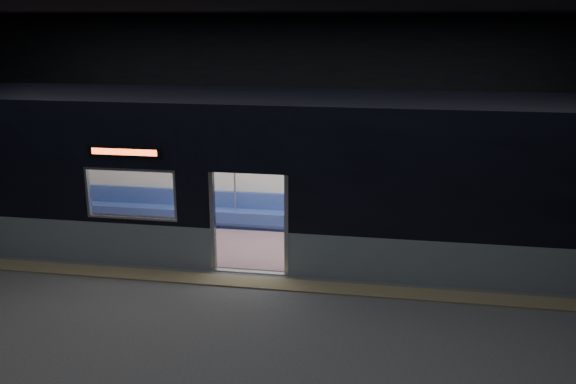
# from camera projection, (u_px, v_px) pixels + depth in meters

# --- Properties ---
(station_floor) EXTENTS (24.00, 14.00, 0.01)m
(station_floor) POSITION_uv_depth(u_px,v_px,m) (237.00, 295.00, 11.17)
(station_floor) COLOR #47494C
(station_floor) RESTS_ON ground
(station_envelope) EXTENTS (24.00, 14.00, 5.00)m
(station_envelope) POSITION_uv_depth(u_px,v_px,m) (232.00, 95.00, 10.16)
(station_envelope) COLOR black
(station_envelope) RESTS_ON station_floor
(tactile_strip) EXTENTS (22.80, 0.50, 0.03)m
(tactile_strip) POSITION_uv_depth(u_px,v_px,m) (244.00, 282.00, 11.69)
(tactile_strip) COLOR #8C7F59
(tactile_strip) RESTS_ON station_floor
(metro_car) EXTENTS (18.00, 3.04, 3.35)m
(metro_car) POSITION_uv_depth(u_px,v_px,m) (264.00, 165.00, 13.07)
(metro_car) COLOR gray
(metro_car) RESTS_ON station_floor
(passenger) EXTENTS (0.37, 0.64, 1.30)m
(passenger) POSITION_uv_depth(u_px,v_px,m) (325.00, 203.00, 14.13)
(passenger) COLOR black
(passenger) RESTS_ON metro_car
(handbag) EXTENTS (0.25, 0.23, 0.12)m
(handbag) POSITION_uv_depth(u_px,v_px,m) (326.00, 210.00, 13.96)
(handbag) COLOR black
(handbag) RESTS_ON passenger
(transit_map) EXTENTS (0.97, 0.03, 0.63)m
(transit_map) POSITION_uv_depth(u_px,v_px,m) (451.00, 175.00, 13.78)
(transit_map) COLOR white
(transit_map) RESTS_ON metro_car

